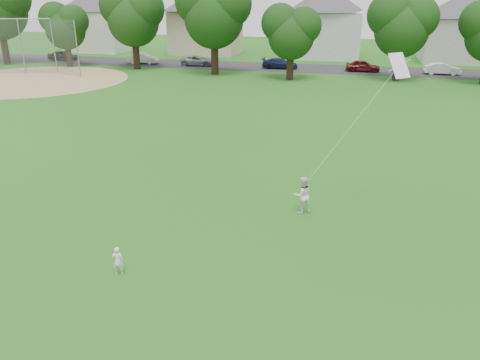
% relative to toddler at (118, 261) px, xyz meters
% --- Properties ---
extents(ground, '(160.00, 160.00, 0.00)m').
position_rel_toddler_xyz_m(ground, '(2.09, 0.75, -0.47)').
color(ground, '#235F15').
rests_on(ground, ground).
extents(street, '(90.00, 7.00, 0.01)m').
position_rel_toddler_xyz_m(street, '(2.09, 42.75, -0.46)').
color(street, '#2D2D30').
rests_on(street, ground).
extents(dirt_infield, '(18.00, 18.00, 0.02)m').
position_rel_toddler_xyz_m(dirt_infield, '(-23.91, 28.75, -0.46)').
color(dirt_infield, '#9E7F51').
rests_on(dirt_infield, ground).
extents(toddler, '(0.39, 0.31, 0.93)m').
position_rel_toddler_xyz_m(toddler, '(0.00, 0.00, 0.00)').
color(toddler, silver).
rests_on(toddler, ground).
extents(older_boy, '(0.90, 0.85, 1.47)m').
position_rel_toddler_xyz_m(older_boy, '(4.86, 5.60, 0.27)').
color(older_boy, white).
rests_on(older_boy, ground).
extents(kite, '(1.98, 0.98, 5.49)m').
position_rel_toddler_xyz_m(kite, '(6.35, 5.74, 2.90)').
color(kite, white).
rests_on(kite, ground).
extents(baseball_backstop, '(11.98, 4.95, 5.46)m').
position_rel_toddler_xyz_m(baseball_backstop, '(-27.11, 31.59, 2.26)').
color(baseball_backstop, gray).
rests_on(baseball_backstop, ground).
extents(tree_row, '(82.77, 8.60, 10.60)m').
position_rel_toddler_xyz_m(tree_row, '(4.73, 36.88, 5.76)').
color(tree_row, black).
rests_on(tree_row, ground).
extents(parked_cars, '(63.64, 2.31, 1.27)m').
position_rel_toddler_xyz_m(parked_cars, '(3.46, 41.75, 0.14)').
color(parked_cars, black).
rests_on(parked_cars, ground).
extents(house_row, '(76.28, 13.23, 10.34)m').
position_rel_toddler_xyz_m(house_row, '(0.55, 52.75, 4.52)').
color(house_row, silver).
rests_on(house_row, ground).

